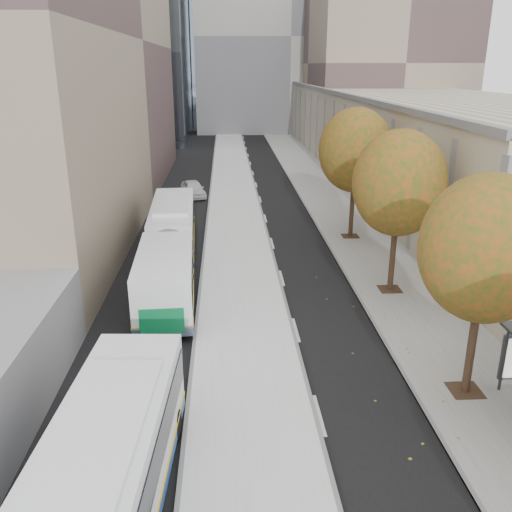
{
  "coord_description": "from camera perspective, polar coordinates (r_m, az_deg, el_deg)",
  "views": [
    {
      "loc": [
        -4.54,
        -2.68,
        10.7
      ],
      "look_at": [
        -3.22,
        20.55,
        2.5
      ],
      "focal_mm": 38.0,
      "sensor_mm": 36.0,
      "label": 1
    }
  ],
  "objects": [
    {
      "name": "building_tan",
      "position": [
        69.95,
        13.79,
        13.38
      ],
      "size": [
        18.0,
        92.0,
        8.0
      ],
      "primitive_type": "cube",
      "color": "gray",
      "rests_on": "ground"
    },
    {
      "name": "bus_far",
      "position": [
        29.74,
        -9.0,
        1.23
      ],
      "size": [
        3.29,
        17.02,
        2.82
      ],
      "rotation": [
        0.0,
        0.0,
        0.05
      ],
      "color": "white",
      "rests_on": "ground"
    },
    {
      "name": "bus_platform",
      "position": [
        39.16,
        -2.16,
        3.65
      ],
      "size": [
        4.25,
        150.0,
        0.15
      ],
      "primitive_type": "cube",
      "color": "silver",
      "rests_on": "ground"
    },
    {
      "name": "sidewalk",
      "position": [
        40.11,
        9.37,
        3.74
      ],
      "size": [
        4.75,
        150.0,
        0.08
      ],
      "primitive_type": "cube",
      "color": "gray",
      "rests_on": "ground"
    },
    {
      "name": "tree_c",
      "position": [
        18.49,
        23.05,
        0.68
      ],
      "size": [
        4.2,
        4.2,
        7.28
      ],
      "color": "#2E2313",
      "rests_on": "sidewalk"
    },
    {
      "name": "tree_e",
      "position": [
        35.02,
        10.42,
        10.87
      ],
      "size": [
        4.6,
        4.6,
        7.92
      ],
      "color": "#2E2313",
      "rests_on": "sidewalk"
    },
    {
      "name": "tree_d",
      "position": [
        26.51,
        14.83,
        7.39
      ],
      "size": [
        4.4,
        4.4,
        7.6
      ],
      "color": "#2E2313",
      "rests_on": "sidewalk"
    },
    {
      "name": "distant_car",
      "position": [
        47.16,
        -6.64,
        7.04
      ],
      "size": [
        2.65,
        4.39,
        1.4
      ],
      "primitive_type": "imported",
      "rotation": [
        0.0,
        0.0,
        0.26
      ],
      "color": "silver",
      "rests_on": "ground"
    },
    {
      "name": "building_far_block",
      "position": [
        99.34,
        3.06,
        21.87
      ],
      "size": [
        30.0,
        18.0,
        30.0
      ],
      "primitive_type": "cube",
      "color": "gray",
      "rests_on": "ground"
    }
  ]
}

